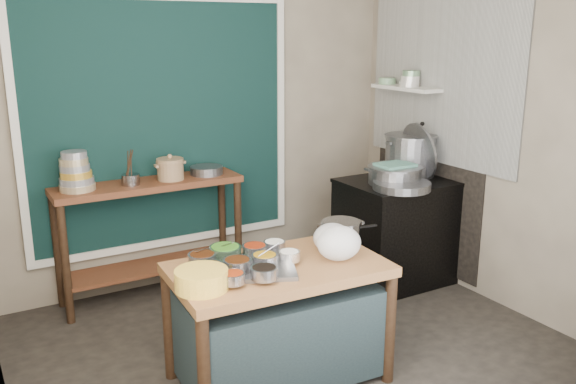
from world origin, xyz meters
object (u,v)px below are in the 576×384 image
saucepan (341,232)px  steamer (395,175)px  back_counter (151,240)px  yellow_basin (202,280)px  utensil_cup (131,180)px  ceramic_crock (170,170)px  stove_block (397,233)px  prep_table (279,323)px  condiment_tray (245,268)px  stock_pot (410,155)px

saucepan → steamer: size_ratio=0.57×
saucepan → back_counter: bearing=129.0°
yellow_basin → utensil_cup: size_ratio=2.08×
ceramic_crock → saucepan: bearing=-65.3°
saucepan → utensil_cup: size_ratio=1.89×
stove_block → yellow_basin: yellow_basin is taller
steamer → yellow_basin: bearing=-156.6°
back_counter → prep_table: bearing=-80.2°
condiment_tray → steamer: size_ratio=1.23×
prep_table → steamer: 1.80m
steamer → condiment_tray: bearing=-156.3°
stove_block → condiment_tray: bearing=-155.8°
prep_table → stock_pot: (1.81, 0.95, 0.68)m
condiment_tray → saucepan: size_ratio=2.16×
steamer → utensil_cup: bearing=158.5°
stove_block → yellow_basin: bearing=-156.2°
stove_block → utensil_cup: size_ratio=6.56×
condiment_tray → utensil_cup: size_ratio=4.08×
stove_block → utensil_cup: bearing=161.4°
back_counter → saucepan: back_counter is taller
utensil_cup → stock_pot: (2.23, -0.59, 0.06)m
back_counter → condiment_tray: size_ratio=2.59×
back_counter → ceramic_crock: size_ratio=6.57×
stove_block → ceramic_crock: ceramic_crock is taller
steamer → prep_table: bearing=-152.7°
utensil_cup → stock_pot: 2.30m
stove_block → yellow_basin: size_ratio=3.16×
condiment_tray → steamer: 1.88m
condiment_tray → stock_pot: 2.23m
condiment_tray → steamer: steamer is taller
stove_block → steamer: 0.55m
stove_block → ceramic_crock: bearing=157.9°
back_counter → stove_block: back_counter is taller
back_counter → steamer: size_ratio=3.20×
yellow_basin → stock_pot: stock_pot is taller
saucepan → steamer: bearing=42.5°
stock_pot → stove_block: bearing=-151.5°
back_counter → stock_pot: (2.08, -0.63, 0.58)m
condiment_tray → utensil_cup: utensil_cup is taller
yellow_basin → back_counter: bearing=81.6°
yellow_basin → steamer: 2.22m
yellow_basin → utensil_cup: (0.10, 1.64, 0.19)m
saucepan → stock_pot: (1.26, 0.80, 0.23)m
stove_block → stock_pot: stock_pot is taller
prep_table → utensil_cup: size_ratio=9.11×
utensil_cup → ceramic_crock: bearing=1.8°
utensil_cup → ceramic_crock: (0.32, 0.01, 0.03)m
yellow_basin → ceramic_crock: ceramic_crock is taller
yellow_basin → utensil_cup: 1.65m
yellow_basin → stock_pot: (2.33, 1.05, 0.25)m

